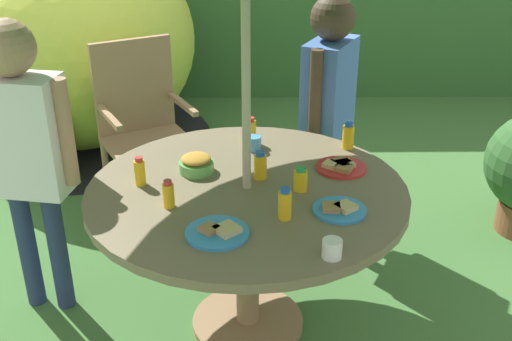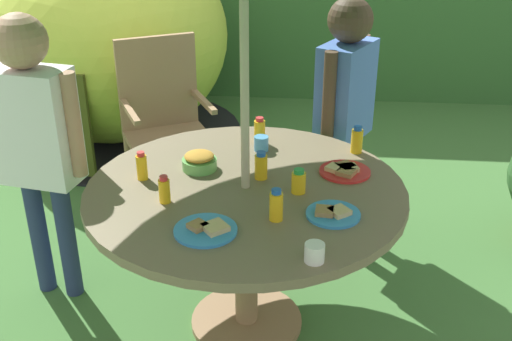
% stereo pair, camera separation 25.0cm
% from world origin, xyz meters
% --- Properties ---
extents(ground_plane, '(10.00, 10.00, 0.02)m').
position_xyz_m(ground_plane, '(0.00, 0.00, -0.01)').
color(ground_plane, '#3D6B33').
extents(garden_table, '(1.36, 1.36, 0.73)m').
position_xyz_m(garden_table, '(0.00, 0.00, 0.61)').
color(garden_table, '#93704C').
rests_on(garden_table, ground_plane).
extents(wooden_chair, '(0.64, 0.62, 1.03)m').
position_xyz_m(wooden_chair, '(-0.64, 1.21, 0.57)').
color(wooden_chair, '#93704C').
rests_on(wooden_chair, ground_plane).
extents(dome_tent, '(2.18, 2.18, 1.56)m').
position_xyz_m(dome_tent, '(-1.26, 2.24, 0.77)').
color(dome_tent, '#B2C63F').
rests_on(dome_tent, ground_plane).
extents(child_in_blue_shirt, '(0.34, 0.42, 1.37)m').
position_xyz_m(child_in_blue_shirt, '(0.44, 0.85, 0.87)').
color(child_in_blue_shirt, '#3F3F47').
rests_on(child_in_blue_shirt, ground_plane).
extents(child_in_white_shirt, '(0.47, 0.26, 1.40)m').
position_xyz_m(child_in_white_shirt, '(-0.97, 0.17, 0.90)').
color(child_in_white_shirt, navy).
rests_on(child_in_white_shirt, ground_plane).
extents(snack_bowl, '(0.16, 0.16, 0.08)m').
position_xyz_m(snack_bowl, '(-0.22, 0.15, 0.77)').
color(snack_bowl, '#66B259').
rests_on(snack_bowl, garden_table).
extents(plate_mid_right, '(0.21, 0.21, 0.03)m').
position_xyz_m(plate_mid_right, '(0.36, -0.21, 0.74)').
color(plate_mid_right, '#338CD8').
rests_on(plate_mid_right, garden_table).
extents(plate_far_right, '(0.24, 0.24, 0.03)m').
position_xyz_m(plate_far_right, '(-0.11, -0.37, 0.74)').
color(plate_far_right, '#338CD8').
rests_on(plate_far_right, garden_table).
extents(plate_mid_left, '(0.23, 0.23, 0.03)m').
position_xyz_m(plate_mid_left, '(0.42, 0.17, 0.74)').
color(plate_mid_left, red).
rests_on(plate_mid_left, garden_table).
extents(juice_bottle_near_left, '(0.05, 0.05, 0.13)m').
position_xyz_m(juice_bottle_near_left, '(0.02, 0.47, 0.79)').
color(juice_bottle_near_left, yellow).
rests_on(juice_bottle_near_left, garden_table).
extents(juice_bottle_near_right, '(0.06, 0.06, 0.12)m').
position_xyz_m(juice_bottle_near_right, '(0.06, 0.09, 0.79)').
color(juice_bottle_near_right, yellow).
rests_on(juice_bottle_near_right, garden_table).
extents(juice_bottle_far_left, '(0.05, 0.05, 0.13)m').
position_xyz_m(juice_bottle_far_left, '(-0.45, 0.03, 0.79)').
color(juice_bottle_far_left, yellow).
rests_on(juice_bottle_far_left, garden_table).
extents(juice_bottle_center_front, '(0.05, 0.05, 0.13)m').
position_xyz_m(juice_bottle_center_front, '(0.15, -0.26, 0.79)').
color(juice_bottle_center_front, yellow).
rests_on(juice_bottle_center_front, garden_table).
extents(juice_bottle_center_back, '(0.05, 0.05, 0.12)m').
position_xyz_m(juice_bottle_center_back, '(-0.31, -0.16, 0.78)').
color(juice_bottle_center_back, yellow).
rests_on(juice_bottle_center_back, garden_table).
extents(juice_bottle_front_edge, '(0.06, 0.06, 0.11)m').
position_xyz_m(juice_bottle_front_edge, '(0.22, -0.03, 0.78)').
color(juice_bottle_front_edge, yellow).
rests_on(juice_bottle_front_edge, garden_table).
extents(juice_bottle_back_edge, '(0.05, 0.05, 0.13)m').
position_xyz_m(juice_bottle_back_edge, '(0.48, 0.40, 0.79)').
color(juice_bottle_back_edge, yellow).
rests_on(juice_bottle_back_edge, garden_table).
extents(cup_near, '(0.07, 0.07, 0.07)m').
position_xyz_m(cup_near, '(0.29, -0.52, 0.76)').
color(cup_near, white).
rests_on(cup_near, garden_table).
extents(cup_far, '(0.07, 0.07, 0.07)m').
position_xyz_m(cup_far, '(0.03, 0.38, 0.76)').
color(cup_far, '#4C99D8').
rests_on(cup_far, garden_table).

